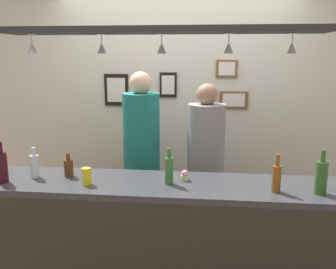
% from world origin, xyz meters
% --- Properties ---
extents(back_wall, '(4.40, 0.06, 2.60)m').
position_xyz_m(back_wall, '(0.00, 1.10, 1.30)').
color(back_wall, silver).
rests_on(back_wall, ground_plane).
extents(bar_counter, '(2.70, 0.55, 0.98)m').
position_xyz_m(bar_counter, '(0.00, -0.50, 0.67)').
color(bar_counter, '#38383D').
rests_on(bar_counter, ground_plane).
extents(overhead_glass_rack, '(2.20, 0.36, 0.04)m').
position_xyz_m(overhead_glass_rack, '(0.00, -0.30, 2.05)').
color(overhead_glass_rack, black).
extents(hanging_wineglass_far_left, '(0.07, 0.07, 0.13)m').
position_xyz_m(hanging_wineglass_far_left, '(-0.90, -0.35, 1.93)').
color(hanging_wineglass_far_left, silver).
rests_on(hanging_wineglass_far_left, overhead_glass_rack).
extents(hanging_wineglass_left, '(0.07, 0.07, 0.13)m').
position_xyz_m(hanging_wineglass_left, '(-0.43, -0.27, 1.93)').
color(hanging_wineglass_left, silver).
rests_on(hanging_wineglass_left, overhead_glass_rack).
extents(hanging_wineglass_center_left, '(0.07, 0.07, 0.13)m').
position_xyz_m(hanging_wineglass_center_left, '(-0.01, -0.24, 1.93)').
color(hanging_wineglass_center_left, silver).
rests_on(hanging_wineglass_center_left, overhead_glass_rack).
extents(hanging_wineglass_center, '(0.07, 0.07, 0.13)m').
position_xyz_m(hanging_wineglass_center, '(0.45, -0.27, 1.93)').
color(hanging_wineglass_center, silver).
rests_on(hanging_wineglass_center, overhead_glass_rack).
extents(hanging_wineglass_center_right, '(0.07, 0.07, 0.13)m').
position_xyz_m(hanging_wineglass_center_right, '(0.87, -0.24, 1.93)').
color(hanging_wineglass_center_right, silver).
rests_on(hanging_wineglass_center_right, overhead_glass_rack).
extents(person_middle_teal_shirt, '(0.34, 0.34, 1.74)m').
position_xyz_m(person_middle_teal_shirt, '(-0.28, 0.42, 1.05)').
color(person_middle_teal_shirt, '#2D334C').
rests_on(person_middle_teal_shirt, ground_plane).
extents(person_right_grey_shirt, '(0.34, 0.34, 1.64)m').
position_xyz_m(person_right_grey_shirt, '(0.31, 0.42, 0.99)').
color(person_right_grey_shirt, '#2D334C').
rests_on(person_right_grey_shirt, ground_plane).
extents(bottle_beer_amber_tall, '(0.06, 0.06, 0.26)m').
position_xyz_m(bottle_beer_amber_tall, '(0.79, -0.44, 1.08)').
color(bottle_beer_amber_tall, brown).
rests_on(bottle_beer_amber_tall, bar_counter).
extents(bottle_beer_brown_stubby, '(0.07, 0.07, 0.18)m').
position_xyz_m(bottle_beer_brown_stubby, '(-0.71, -0.29, 1.05)').
color(bottle_beer_brown_stubby, '#512D14').
rests_on(bottle_beer_brown_stubby, bar_counter).
extents(bottle_beer_green_import, '(0.06, 0.06, 0.26)m').
position_xyz_m(bottle_beer_green_import, '(0.06, -0.37, 1.09)').
color(bottle_beer_green_import, '#336B2D').
rests_on(bottle_beer_green_import, bar_counter).
extents(bottle_soda_clear, '(0.06, 0.06, 0.23)m').
position_xyz_m(bottle_soda_clear, '(-0.96, -0.34, 1.08)').
color(bottle_soda_clear, silver).
rests_on(bottle_soda_clear, bar_counter).
extents(bottle_champagne_green, '(0.08, 0.08, 0.30)m').
position_xyz_m(bottle_champagne_green, '(1.07, -0.44, 1.10)').
color(bottle_champagne_green, '#2D5623').
rests_on(bottle_champagne_green, bar_counter).
extents(bottle_wine_dark_red, '(0.08, 0.08, 0.30)m').
position_xyz_m(bottle_wine_dark_red, '(-1.13, -0.47, 1.10)').
color(bottle_wine_dark_red, '#380F19').
rests_on(bottle_wine_dark_red, bar_counter).
extents(drink_can, '(0.07, 0.07, 0.12)m').
position_xyz_m(drink_can, '(-0.52, -0.45, 1.04)').
color(drink_can, yellow).
rests_on(drink_can, bar_counter).
extents(cupcake, '(0.06, 0.06, 0.08)m').
position_xyz_m(cupcake, '(0.17, -0.28, 1.02)').
color(cupcake, beige).
rests_on(cupcake, bar_counter).
extents(picture_frame_crest, '(0.18, 0.02, 0.26)m').
position_xyz_m(picture_frame_crest, '(-0.10, 1.06, 1.57)').
color(picture_frame_crest, black).
rests_on(picture_frame_crest, back_wall).
extents(picture_frame_caricature, '(0.26, 0.02, 0.34)m').
position_xyz_m(picture_frame_caricature, '(-0.67, 1.06, 1.51)').
color(picture_frame_caricature, black).
rests_on(picture_frame_caricature, back_wall).
extents(picture_frame_upper_small, '(0.22, 0.02, 0.18)m').
position_xyz_m(picture_frame_upper_small, '(0.51, 1.06, 1.74)').
color(picture_frame_upper_small, brown).
rests_on(picture_frame_upper_small, back_wall).
extents(picture_frame_lower_pair, '(0.30, 0.02, 0.18)m').
position_xyz_m(picture_frame_lower_pair, '(0.59, 1.06, 1.42)').
color(picture_frame_lower_pair, brown).
rests_on(picture_frame_lower_pair, back_wall).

